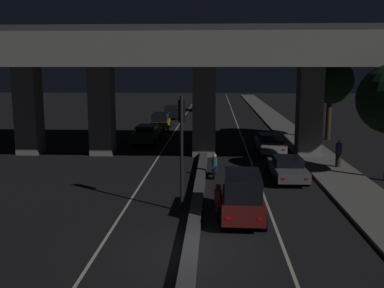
{
  "coord_description": "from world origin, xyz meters",
  "views": [
    {
      "loc": [
        0.82,
        -14.74,
        6.41
      ],
      "look_at": [
        -0.7,
        14.12,
        1.48
      ],
      "focal_mm": 42.0,
      "sensor_mm": 36.0,
      "label": 1
    }
  ],
  "objects": [
    {
      "name": "car_dark_red_lead",
      "position": [
        2.0,
        3.77,
        1.04
      ],
      "size": [
        1.96,
        4.06,
        1.98
      ],
      "rotation": [
        0.0,
        0.0,
        1.54
      ],
      "color": "#591414",
      "rests_on": "ground_plane"
    },
    {
      "name": "motorcycle_blue_filtering_mid",
      "position": [
        0.78,
        11.23,
        0.6
      ],
      "size": [
        0.34,
        1.78,
        1.39
      ],
      "rotation": [
        0.0,
        0.0,
        1.51
      ],
      "color": "black",
      "rests_on": "ground_plane"
    },
    {
      "name": "car_black_third_oncoming",
      "position": [
        -4.79,
        41.97,
        0.81
      ],
      "size": [
        2.15,
        4.67,
        1.56
      ],
      "rotation": [
        0.0,
        0.0,
        -1.52
      ],
      "color": "black",
      "rests_on": "ground_plane"
    },
    {
      "name": "street_lamp",
      "position": [
        6.88,
        20.69,
        5.25
      ],
      "size": [
        2.6,
        0.32,
        8.93
      ],
      "color": "#2D2D30",
      "rests_on": "ground_plane"
    },
    {
      "name": "traffic_light_left_of_median",
      "position": [
        -0.66,
        4.79,
        3.54
      ],
      "size": [
        0.3,
        0.49,
        5.21
      ],
      "color": "black",
      "rests_on": "ground_plane"
    },
    {
      "name": "car_dark_green_lead_oncoming",
      "position": [
        -5.04,
        23.07,
        0.81
      ],
      "size": [
        2.07,
        4.77,
        1.52
      ],
      "rotation": [
        0.0,
        0.0,
        -1.6
      ],
      "color": "black",
      "rests_on": "ground_plane"
    },
    {
      "name": "median_divider",
      "position": [
        0.0,
        35.0,
        0.17
      ],
      "size": [
        0.53,
        126.0,
        0.34
      ],
      "primitive_type": "cube",
      "color": "#4C4C51",
      "rests_on": "ground_plane"
    },
    {
      "name": "sidewalk_right",
      "position": [
        8.14,
        28.0,
        0.07
      ],
      "size": [
        2.99,
        126.0,
        0.14
      ],
      "primitive_type": "cube",
      "color": "slate",
      "rests_on": "ground_plane"
    },
    {
      "name": "lane_line_right_inner",
      "position": [
        3.3,
        35.0,
        0.0
      ],
      "size": [
        0.12,
        126.0,
        0.0
      ],
      "primitive_type": "cube",
      "color": "beige",
      "rests_on": "ground_plane"
    },
    {
      "name": "elevated_overpass",
      "position": [
        -0.29,
        17.95,
        7.14
      ],
      "size": [
        30.24,
        11.81,
        9.45
      ],
      "color": "gray",
      "rests_on": "ground_plane"
    },
    {
      "name": "car_silver_third",
      "position": [
        4.92,
        18.52,
        0.8
      ],
      "size": [
        2.13,
        4.0,
        1.56
      ],
      "rotation": [
        0.0,
        0.0,
        1.61
      ],
      "color": "gray",
      "rests_on": "ground_plane"
    },
    {
      "name": "motorcycle_red_filtering_near",
      "position": [
        0.96,
        4.0,
        0.62
      ],
      "size": [
        0.33,
        2.0,
        1.47
      ],
      "rotation": [
        0.0,
        0.0,
        1.62
      ],
      "color": "black",
      "rests_on": "ground_plane"
    },
    {
      "name": "car_grey_second",
      "position": [
        4.99,
        10.88,
        0.68
      ],
      "size": [
        1.97,
        4.78,
        1.33
      ],
      "rotation": [
        0.0,
        0.0,
        1.59
      ],
      "color": "#515459",
      "rests_on": "ground_plane"
    },
    {
      "name": "pedestrian_on_sidewalk",
      "position": [
        8.67,
        13.78,
        1.0
      ],
      "size": [
        0.4,
        0.4,
        1.74
      ],
      "color": "#2D261E",
      "rests_on": "sidewalk_right"
    },
    {
      "name": "ground_plane",
      "position": [
        0.0,
        0.0,
        0.0
      ],
      "size": [
        200.0,
        200.0,
        0.0
      ],
      "primitive_type": "plane",
      "color": "black"
    },
    {
      "name": "car_black_fourth_oncoming",
      "position": [
        -1.54,
        52.77,
        0.86
      ],
      "size": [
        1.96,
        4.09,
        1.64
      ],
      "rotation": [
        0.0,
        0.0,
        -1.59
      ],
      "color": "black",
      "rests_on": "ground_plane"
    },
    {
      "name": "lane_line_left_inner",
      "position": [
        -3.3,
        35.0,
        0.0
      ],
      "size": [
        0.12,
        126.0,
        0.0
      ],
      "primitive_type": "cube",
      "color": "beige",
      "rests_on": "ground_plane"
    },
    {
      "name": "car_taxi_yellow_second_oncoming",
      "position": [
        -4.95,
        31.91,
        0.91
      ],
      "size": [
        2.03,
        4.3,
        1.71
      ],
      "rotation": [
        0.0,
        0.0,
        -1.55
      ],
      "color": "gold",
      "rests_on": "ground_plane"
    },
    {
      "name": "roadside_tree_kerbside_mid",
      "position": [
        10.95,
        25.88,
        5.22
      ],
      "size": [
        4.08,
        4.08,
        7.3
      ],
      "color": "#38281C",
      "rests_on": "ground_plane"
    }
  ]
}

